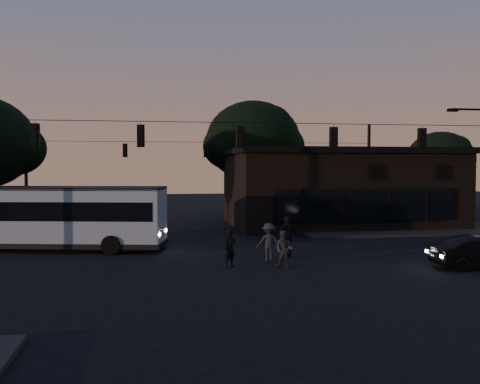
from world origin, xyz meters
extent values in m
plane|color=black|center=(0.00, 0.00, 0.00)|extent=(120.00, 120.00, 0.00)
cube|color=black|center=(12.00, 14.00, 0.07)|extent=(14.00, 10.00, 0.15)
cube|color=black|center=(9.00, 16.00, 2.50)|extent=(15.00, 10.00, 5.00)
cube|color=black|center=(9.00, 16.00, 5.20)|extent=(15.40, 10.40, 0.40)
cube|color=black|center=(9.00, 10.88, 1.80)|extent=(11.50, 0.18, 2.00)
cylinder|color=black|center=(4.00, 22.00, 2.00)|extent=(0.44, 0.44, 4.00)
ellipsoid|color=black|center=(4.00, 22.00, 6.20)|extent=(7.60, 7.60, 6.46)
cylinder|color=black|center=(18.00, 18.00, 1.50)|extent=(0.44, 0.44, 3.00)
ellipsoid|color=black|center=(18.00, 18.00, 4.65)|extent=(5.20, 5.20, 4.42)
cylinder|color=black|center=(0.00, 4.00, 6.20)|extent=(26.00, 0.03, 0.03)
cube|color=black|center=(-9.00, 4.00, 5.55)|extent=(0.34, 0.30, 1.00)
cube|color=black|center=(-4.50, 4.00, 5.55)|extent=(0.34, 0.30, 1.00)
cube|color=black|center=(0.00, 4.00, 5.55)|extent=(0.34, 0.30, 1.00)
cube|color=black|center=(4.50, 4.00, 5.55)|extent=(0.34, 0.30, 1.00)
cube|color=black|center=(9.00, 4.00, 5.55)|extent=(0.34, 0.30, 1.00)
cylinder|color=black|center=(-13.00, 20.00, 3.75)|extent=(0.24, 0.24, 7.50)
cylinder|color=black|center=(13.00, 20.00, 3.75)|extent=(0.24, 0.24, 7.50)
cylinder|color=black|center=(0.00, 20.00, 6.00)|extent=(26.00, 0.03, 0.03)
cube|color=black|center=(-6.00, 20.00, 5.35)|extent=(0.34, 0.30, 1.00)
cube|color=black|center=(0.00, 20.00, 5.35)|extent=(0.34, 0.30, 1.00)
cube|color=black|center=(6.00, 20.00, 5.35)|extent=(0.34, 0.30, 1.00)
cube|color=#92A7BA|center=(-8.98, 7.39, 1.77)|extent=(11.43, 4.77, 2.63)
cube|color=black|center=(-8.98, 7.39, 2.03)|extent=(11.00, 4.72, 0.91)
cube|color=black|center=(-8.98, 7.39, 3.09)|extent=(11.43, 4.77, 0.15)
cube|color=black|center=(-8.98, 7.39, 0.35)|extent=(11.54, 4.85, 0.25)
cylinder|color=black|center=(-5.97, 5.46, 0.46)|extent=(0.94, 0.44, 0.91)
cylinder|color=black|center=(-5.45, 7.94, 0.46)|extent=(0.94, 0.44, 0.91)
imported|color=black|center=(-0.85, 1.40, 0.79)|extent=(0.68, 0.61, 1.57)
imported|color=#302D2C|center=(1.33, 0.88, 0.78)|extent=(0.96, 0.92, 1.55)
imported|color=black|center=(2.11, 3.36, 0.95)|extent=(1.21, 0.85, 1.90)
imported|color=#21232A|center=(1.08, 2.70, 0.83)|extent=(1.11, 0.68, 1.67)
camera|label=1|loc=(-3.97, -20.38, 4.22)|focal=40.00mm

